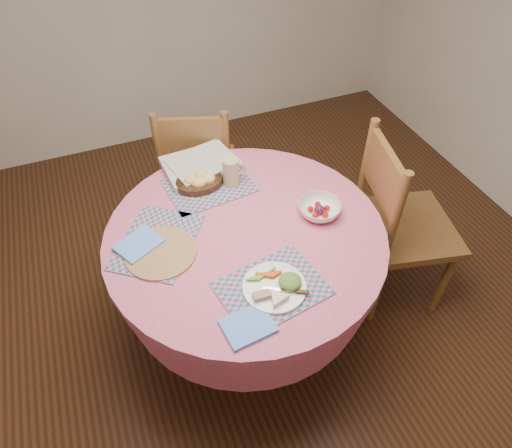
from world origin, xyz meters
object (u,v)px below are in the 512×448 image
(latte_mug, at_px, (231,171))
(chair_back, at_px, (198,168))
(chair_right, at_px, (398,222))
(wicker_trivet, at_px, (161,253))
(dining_table, at_px, (246,261))
(bread_bowl, at_px, (199,181))
(dinner_plate, at_px, (277,286))
(fruit_bowl, at_px, (319,209))

(latte_mug, bearing_deg, chair_back, 95.67)
(chair_right, height_order, wicker_trivet, chair_right)
(chair_back, bearing_deg, chair_right, 151.99)
(dining_table, distance_m, chair_right, 0.82)
(chair_right, xyz_separation_m, wicker_trivet, (-1.19, 0.06, 0.21))
(bread_bowl, bearing_deg, dinner_plate, -82.32)
(chair_right, distance_m, latte_mug, 0.89)
(chair_back, bearing_deg, dinner_plate, 108.61)
(chair_back, height_order, dinner_plate, chair_back)
(chair_back, relative_size, fruit_bowl, 4.35)
(chair_back, distance_m, wicker_trivet, 0.93)
(chair_right, xyz_separation_m, bread_bowl, (-0.91, 0.41, 0.24))
(fruit_bowl, bearing_deg, wicker_trivet, 177.37)
(dining_table, height_order, dinner_plate, dinner_plate)
(chair_back, relative_size, bread_bowl, 4.15)
(chair_right, xyz_separation_m, dinner_plate, (-0.82, -0.30, 0.23))
(wicker_trivet, relative_size, latte_mug, 2.15)
(bread_bowl, height_order, latte_mug, latte_mug)
(chair_back, height_order, wicker_trivet, chair_back)
(chair_right, bearing_deg, chair_back, 56.06)
(dining_table, bearing_deg, dinner_plate, -89.76)
(dinner_plate, bearing_deg, dining_table, 90.24)
(dining_table, xyz_separation_m, chair_back, (0.01, 0.83, -0.06))
(latte_mug, xyz_separation_m, fruit_bowl, (0.29, -0.35, -0.05))
(dining_table, bearing_deg, fruit_bowl, -3.09)
(chair_right, relative_size, bread_bowl, 4.52)
(chair_right, distance_m, dinner_plate, 0.90)
(dinner_plate, relative_size, bread_bowl, 1.08)
(dinner_plate, distance_m, fruit_bowl, 0.47)
(dinner_plate, bearing_deg, fruit_bowl, 42.44)
(wicker_trivet, xyz_separation_m, dinner_plate, (0.37, -0.35, 0.02))
(wicker_trivet, height_order, bread_bowl, bread_bowl)
(chair_back, xyz_separation_m, dinner_plate, (-0.01, -1.17, 0.27))
(dinner_plate, xyz_separation_m, bread_bowl, (-0.10, 0.71, 0.01))
(dining_table, distance_m, fruit_bowl, 0.42)
(fruit_bowl, bearing_deg, dinner_plate, -137.56)
(bread_bowl, bearing_deg, chair_right, -24.19)
(wicker_trivet, xyz_separation_m, latte_mug, (0.43, 0.32, 0.07))
(chair_back, bearing_deg, wicker_trivet, 83.82)
(chair_right, bearing_deg, fruit_bowl, 100.28)
(chair_right, xyz_separation_m, latte_mug, (-0.76, 0.37, 0.28))
(chair_right, relative_size, chair_back, 1.09)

